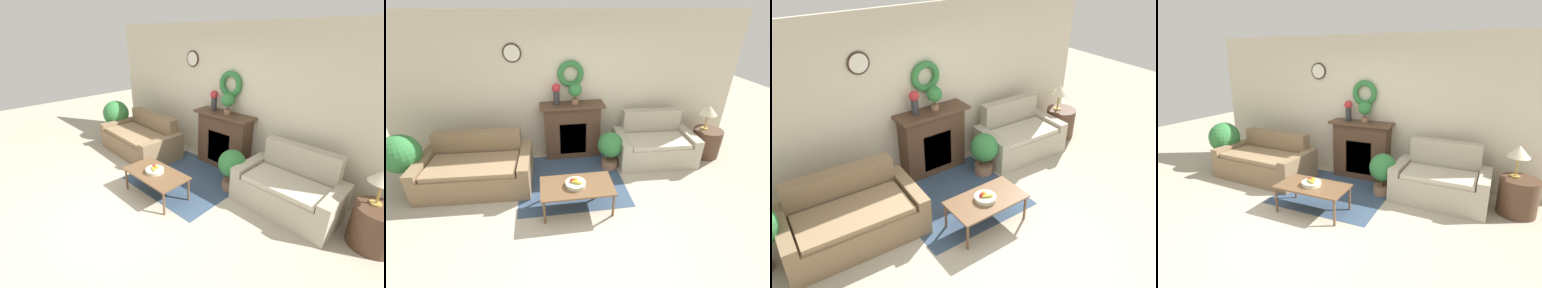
% 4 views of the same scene
% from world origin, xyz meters
% --- Properties ---
extents(ground_plane, '(16.00, 16.00, 0.00)m').
position_xyz_m(ground_plane, '(0.00, 0.00, 0.00)').
color(ground_plane, '#ADA38E').
extents(floor_rug, '(1.80, 1.69, 0.01)m').
position_xyz_m(floor_rug, '(-0.10, 1.31, 0.00)').
color(floor_rug, '#334760').
rests_on(floor_rug, ground_plane).
extents(wall_back, '(6.80, 0.17, 2.70)m').
position_xyz_m(wall_back, '(-0.00, 2.39, 1.36)').
color(wall_back, beige).
rests_on(wall_back, ground_plane).
extents(fireplace, '(1.21, 0.41, 1.11)m').
position_xyz_m(fireplace, '(0.03, 2.19, 0.56)').
color(fireplace, '#4C3323').
rests_on(fireplace, ground_plane).
extents(couch_left, '(1.86, 1.08, 0.84)m').
position_xyz_m(couch_left, '(-1.69, 1.43, 0.30)').
color(couch_left, '#846B4C').
rests_on(couch_left, ground_plane).
extents(loveseat_right, '(1.52, 0.92, 0.94)m').
position_xyz_m(loveseat_right, '(1.59, 1.78, 0.32)').
color(loveseat_right, '#B2A893').
rests_on(loveseat_right, ground_plane).
extents(coffee_table, '(1.07, 0.59, 0.42)m').
position_xyz_m(coffee_table, '(-0.10, 0.59, 0.38)').
color(coffee_table, brown).
rests_on(coffee_table, ground_plane).
extents(fruit_bowl, '(0.30, 0.30, 0.11)m').
position_xyz_m(fruit_bowl, '(-0.13, 0.59, 0.46)').
color(fruit_bowl, beige).
rests_on(fruit_bowl, coffee_table).
extents(side_table_by_loveseat, '(0.55, 0.55, 0.56)m').
position_xyz_m(side_table_by_loveseat, '(2.72, 1.79, 0.28)').
color(side_table_by_loveseat, '#4C3323').
rests_on(side_table_by_loveseat, ground_plane).
extents(table_lamp, '(0.32, 0.32, 0.49)m').
position_xyz_m(table_lamp, '(2.66, 1.84, 0.95)').
color(table_lamp, '#B28E42').
rests_on(table_lamp, side_table_by_loveseat).
extents(vase_on_mantel_left, '(0.16, 0.16, 0.39)m').
position_xyz_m(vase_on_mantel_left, '(-0.25, 2.19, 1.34)').
color(vase_on_mantel_left, '#2D2D33').
rests_on(vase_on_mantel_left, fireplace).
extents(potted_plant_on_mantel, '(0.25, 0.25, 0.39)m').
position_xyz_m(potted_plant_on_mantel, '(0.09, 2.17, 1.36)').
color(potted_plant_on_mantel, '#8E664C').
rests_on(potted_plant_on_mantel, fireplace).
extents(potted_plant_floor_by_loveseat, '(0.47, 0.47, 0.72)m').
position_xyz_m(potted_plant_floor_by_loveseat, '(0.67, 1.61, 0.43)').
color(potted_plant_floor_by_loveseat, '#8E664C').
rests_on(potted_plant_floor_by_loveseat, ground_plane).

